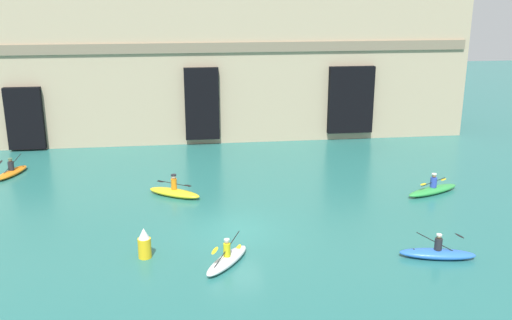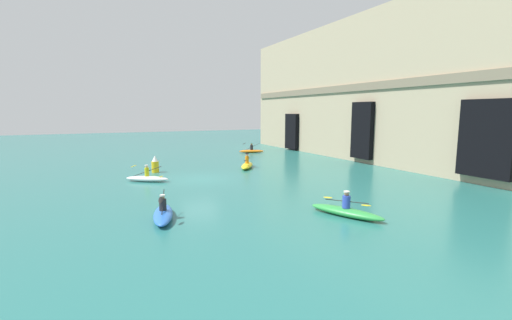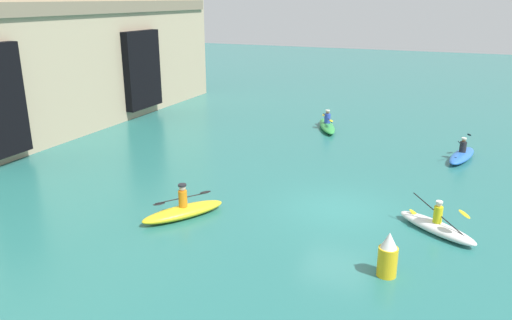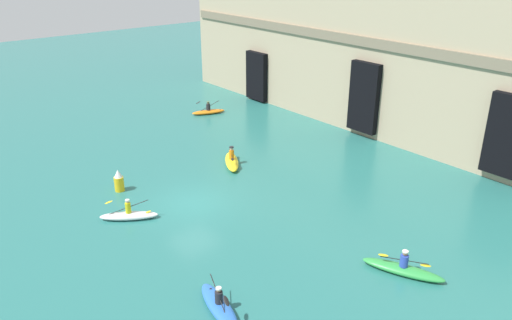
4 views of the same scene
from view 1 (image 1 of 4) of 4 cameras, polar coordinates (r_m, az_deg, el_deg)
The scene contains 8 objects.
ground_plane at distance 26.70m, azimuth -2.12°, elevation -6.98°, with size 120.00×120.00×0.00m, color #28706B.
cliff_bluff at distance 43.51m, azimuth -6.78°, elevation 11.28°, with size 40.82×7.22×13.45m.
kayak_white at distance 23.45m, azimuth -2.91°, elevation -9.90°, with size 2.27×2.86×1.13m.
kayak_yellow at distance 31.05m, azimuth -8.17°, elevation -3.18°, with size 3.07×2.35×1.24m.
kayak_orange at distance 37.18m, azimuth -23.24°, elevation -1.10°, with size 1.65×2.91×1.16m.
kayak_blue at distance 25.09m, azimuth 17.69°, elevation -8.87°, with size 3.21×1.48×1.18m.
kayak_green at distance 32.61m, azimuth 17.27°, elevation -2.84°, with size 3.53×2.08×1.15m.
marker_buoy at distance 24.27m, azimuth -11.10°, elevation -8.24°, with size 0.55×0.55×1.32m.
Camera 1 is at (-2.16, -24.36, 10.72)m, focal length 40.00 mm.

